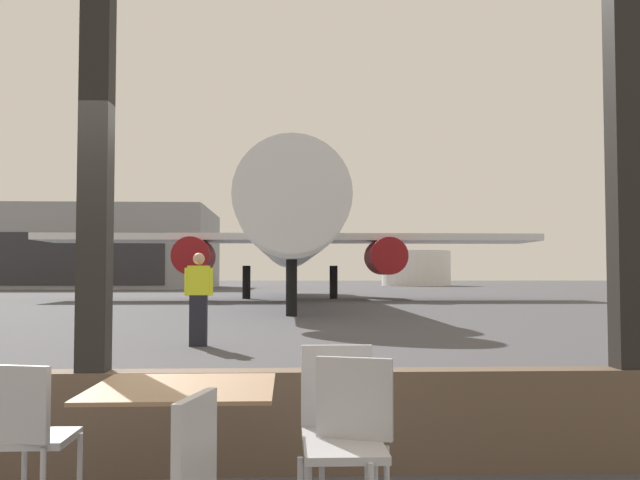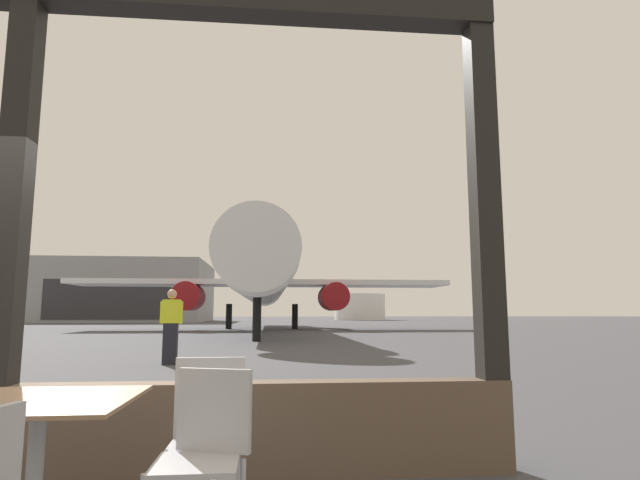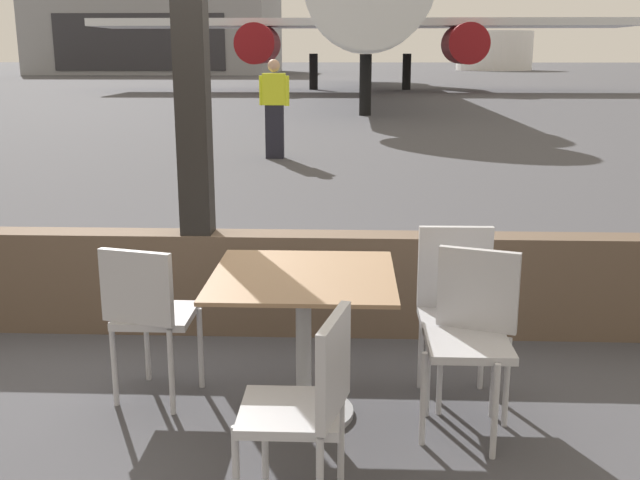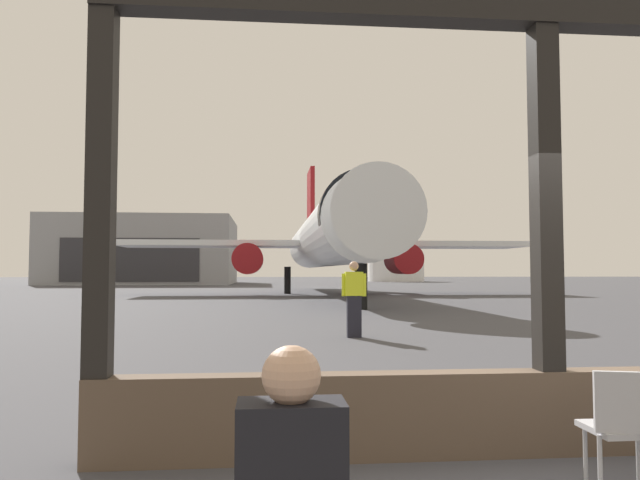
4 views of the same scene
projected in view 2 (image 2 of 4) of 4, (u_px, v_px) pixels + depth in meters
The scene contains 9 objects.
ground_plane at pixel (246, 327), 43.07m from camera, with size 220.00×220.00×0.00m, color #424247.
window_frame at pixel (6, 293), 3.82m from camera, with size 7.54×0.24×3.86m.
dining_table at pixel (36, 456), 2.59m from camera, with size 0.92×0.92×0.77m.
cafe_chair_window_right at pixel (204, 445), 2.57m from camera, with size 0.49×0.49×0.91m.
cafe_chair_aisle_right at pixel (207, 428), 2.94m from camera, with size 0.40×0.40×0.94m.
airplane at pixel (262, 277), 35.22m from camera, with size 26.27×33.52×10.33m.
ground_crew_worker at pixel (171, 325), 12.21m from camera, with size 0.55×0.23×1.74m.
distant_hangar at pixel (128, 292), 69.75m from camera, with size 20.75×18.01×7.79m.
fuel_storage_tank at pixel (360, 307), 84.60m from camera, with size 8.18×8.18×4.13m, color white.
Camera 2 is at (1.92, -4.04, 1.20)m, focal length 29.32 mm.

